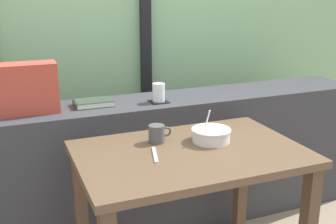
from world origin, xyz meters
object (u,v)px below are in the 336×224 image
object	(u,v)px
ceramic_mug	(157,134)
fork_utensil	(155,155)
throw_pillow	(25,89)
soup_bowl	(211,135)
closed_book	(93,103)
juice_glass	(159,93)
breakfast_table	(190,176)
coaster_square	(159,102)

from	to	relation	value
ceramic_mug	fork_utensil	bearing A→B (deg)	-113.95
throw_pillow	soup_bowl	xyz separation A→B (m)	(0.79, -0.54, -0.18)
closed_book	soup_bowl	distance (m)	0.71
throw_pillow	fork_utensil	world-z (taller)	throw_pillow
juice_glass	throw_pillow	xyz separation A→B (m)	(-0.71, 0.06, 0.08)
throw_pillow	ceramic_mug	xyz separation A→B (m)	(0.55, -0.46, -0.17)
throw_pillow	breakfast_table	bearing A→B (deg)	-43.30
juice_glass	soup_bowl	size ratio (longest dim) A/B	0.55
juice_glass	soup_bowl	world-z (taller)	juice_glass
soup_bowl	ceramic_mug	distance (m)	0.26
soup_bowl	fork_utensil	world-z (taller)	soup_bowl
closed_book	throw_pillow	size ratio (longest dim) A/B	0.67
ceramic_mug	breakfast_table	bearing A→B (deg)	-56.13
coaster_square	closed_book	xyz separation A→B (m)	(-0.36, 0.06, 0.01)
throw_pillow	fork_utensil	size ratio (longest dim) A/B	1.88
closed_book	ceramic_mug	world-z (taller)	closed_book
breakfast_table	coaster_square	world-z (taller)	coaster_square
coaster_square	fork_utensil	size ratio (longest dim) A/B	0.59
closed_book	coaster_square	bearing A→B (deg)	-10.08
coaster_square	fork_utensil	xyz separation A→B (m)	(-0.23, -0.55, -0.08)
breakfast_table	throw_pillow	size ratio (longest dim) A/B	3.19
juice_glass	throw_pillow	size ratio (longest dim) A/B	0.32
closed_book	fork_utensil	bearing A→B (deg)	-77.57
closed_book	fork_utensil	xyz separation A→B (m)	(0.13, -0.61, -0.09)
fork_utensil	closed_book	bearing A→B (deg)	118.03
throw_pillow	soup_bowl	world-z (taller)	throw_pillow
coaster_square	throw_pillow	bearing A→B (deg)	175.42
throw_pillow	ceramic_mug	distance (m)	0.73
ceramic_mug	throw_pillow	bearing A→B (deg)	140.00
breakfast_table	closed_book	bearing A→B (deg)	116.04
coaster_square	juice_glass	world-z (taller)	juice_glass
throw_pillow	fork_utensil	distance (m)	0.80
closed_book	fork_utensil	size ratio (longest dim) A/B	1.26
breakfast_table	coaster_square	size ratio (longest dim) A/B	10.20
coaster_square	ceramic_mug	size ratio (longest dim) A/B	0.88
juice_glass	closed_book	distance (m)	0.37
breakfast_table	ceramic_mug	size ratio (longest dim) A/B	9.03
fork_utensil	coaster_square	bearing A→B (deg)	83.23
throw_pillow	soup_bowl	size ratio (longest dim) A/B	1.70
coaster_square	juice_glass	bearing A→B (deg)	82.87
closed_book	throw_pillow	distance (m)	0.36
breakfast_table	closed_book	size ratio (longest dim) A/B	4.77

